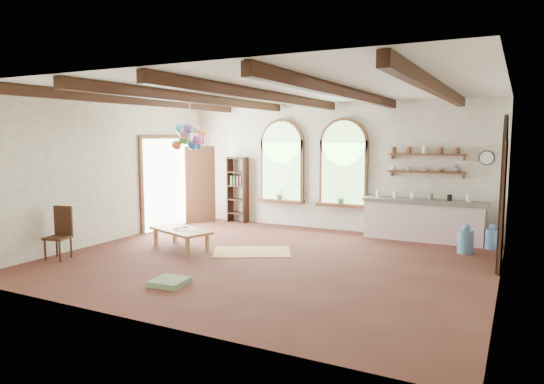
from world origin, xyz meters
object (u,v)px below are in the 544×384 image
Objects in this scene: side_chair at (59,244)px; balloon_cluster at (190,138)px; coffee_table at (181,231)px; kitchen_counter at (423,220)px.

side_chair is 0.90× the size of balloon_cluster.
coffee_table is 2.36m from side_chair.
balloon_cluster is (-0.30, 0.79, 1.96)m from coffee_table.
coffee_table is 1.57× the size of side_chair.
balloon_cluster reaches higher than side_chair.
kitchen_counter is 1.67× the size of coffee_table.
side_chair reaches higher than coffee_table.
kitchen_counter is 2.35× the size of balloon_cluster.
kitchen_counter reaches higher than coffee_table.
balloon_cluster is at bearing 110.67° from coffee_table.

